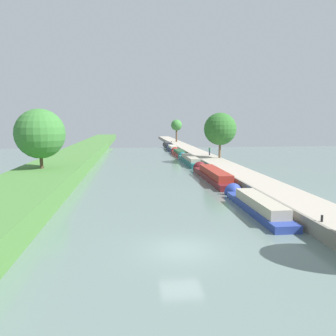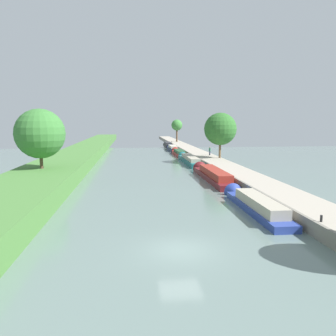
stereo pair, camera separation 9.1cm
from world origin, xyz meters
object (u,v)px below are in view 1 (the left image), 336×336
person_walking (210,151)px  mooring_bollard_far (171,142)px  narrowboat_teal (189,160)px  narrowboat_red (178,153)px  narrowboat_blue (255,204)px  narrowboat_navy (172,148)px  narrowboat_maroon (212,175)px  mooring_bollard_near (322,218)px  narrowboat_black (167,145)px

person_walking → mooring_bollard_far: bearing=93.8°
narrowboat_teal → narrowboat_red: 15.20m
narrowboat_teal → person_walking: size_ratio=10.02×
narrowboat_blue → narrowboat_red: bearing=89.8°
narrowboat_teal → narrowboat_navy: bearing=89.8°
narrowboat_maroon → mooring_bollard_far: (1.86, 61.96, 0.64)m
person_walking → narrowboat_blue: bearing=-97.0°
mooring_bollard_near → narrowboat_blue: bearing=104.8°
narrowboat_red → narrowboat_navy: size_ratio=1.17×
narrowboat_navy → person_walking: size_ratio=6.86×
narrowboat_blue → narrowboat_black: (0.11, 73.35, 0.06)m
narrowboat_blue → narrowboat_black: bearing=89.9°
narrowboat_blue → narrowboat_maroon: bearing=89.8°
narrowboat_teal → narrowboat_black: size_ratio=1.64×
narrowboat_maroon → narrowboat_navy: bearing=89.9°
narrowboat_maroon → narrowboat_red: bearing=89.8°
person_walking → narrowboat_red: bearing=110.9°
narrowboat_teal → mooring_bollard_far: 44.00m
narrowboat_navy → mooring_bollard_far: 16.77m
narrowboat_maroon → narrowboat_red: (0.10, 33.20, -0.12)m
narrowboat_red → mooring_bollard_far: bearing=86.5°
narrowboat_maroon → narrowboat_black: size_ratio=1.66×
narrowboat_teal → mooring_bollard_far: size_ratio=36.98×
narrowboat_blue → narrowboat_navy: 61.35m
narrowboat_red → mooring_bollard_near: bearing=-88.2°
narrowboat_navy → mooring_bollard_near: 68.62m
narrowboat_red → person_walking: person_walking is taller
narrowboat_black → person_walking: 36.13m
narrowboat_red → narrowboat_black: bearing=90.1°
narrowboat_black → mooring_bollard_far: bearing=68.8°
narrowboat_red → person_walking: 12.63m
narrowboat_red → narrowboat_black: 24.10m
narrowboat_navy → person_walking: bearing=-79.2°
narrowboat_red → narrowboat_black: narrowboat_black is taller
narrowboat_teal → person_walking: (4.64, 3.48, 1.30)m
narrowboat_teal → narrowboat_red: bearing=89.4°
narrowboat_black → mooring_bollard_far: 5.04m
narrowboat_maroon → narrowboat_navy: size_ratio=1.47×
narrowboat_blue → narrowboat_teal: narrowboat_teal is taller
narrowboat_red → narrowboat_navy: narrowboat_navy is taller
narrowboat_navy → person_walking: 24.29m
narrowboat_black → mooring_bollard_near: (1.81, -80.59, 0.64)m
narrowboat_red → narrowboat_maroon: bearing=-90.2°
narrowboat_navy → narrowboat_blue: bearing=-90.1°
mooring_bollard_near → narrowboat_red: bearing=91.8°
narrowboat_teal → narrowboat_red: narrowboat_teal is taller
narrowboat_navy → narrowboat_black: narrowboat_black is taller
narrowboat_blue → narrowboat_teal: size_ratio=0.78×
narrowboat_red → mooring_bollard_far: 28.82m
narrowboat_blue → person_walking: bearing=83.0°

